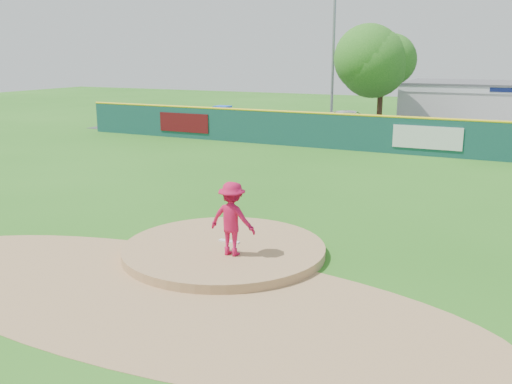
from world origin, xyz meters
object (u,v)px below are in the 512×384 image
at_px(playground_slide, 222,117).
at_px(deciduous_tree, 382,65).
at_px(light_pole_left, 334,43).
at_px(pitcher, 232,219).
at_px(van, 353,121).

distance_m(playground_slide, deciduous_tree, 11.80).
bearing_deg(light_pole_left, deciduous_tree, -26.57).
bearing_deg(pitcher, playground_slide, -60.60).
relative_size(pitcher, deciduous_tree, 0.26).
height_order(playground_slide, light_pole_left, light_pole_left).
distance_m(van, playground_slide, 9.38).
distance_m(deciduous_tree, light_pole_left, 4.72).
relative_size(pitcher, van, 0.37).
bearing_deg(pitcher, van, -80.47).
relative_size(van, light_pole_left, 0.47).
height_order(pitcher, deciduous_tree, deciduous_tree).
height_order(pitcher, light_pole_left, light_pole_left).
height_order(pitcher, van, pitcher).
relative_size(pitcher, light_pole_left, 0.17).
xyz_separation_m(van, deciduous_tree, (2.00, -0.73, 3.82)).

